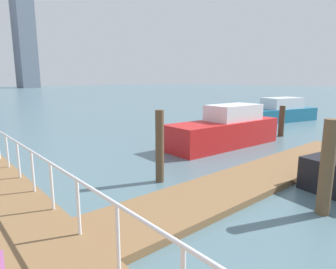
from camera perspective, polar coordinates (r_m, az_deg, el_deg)
ground_plane at (r=15.99m, az=-21.27°, el=-1.46°), size 300.00×300.00×0.00m
floating_dock at (r=10.06m, az=17.93°, el=-7.67°), size 13.30×2.00×0.18m
boardwalk_railing at (r=3.84m, az=-4.46°, el=-20.00°), size 0.06×23.24×1.08m
dock_piling_0 at (r=7.75m, az=28.90°, el=-5.79°), size 0.32×0.32×2.30m
dock_piling_1 at (r=17.65m, az=21.54°, el=2.48°), size 0.32×0.32×1.74m
dock_piling_2 at (r=8.96m, az=-1.65°, el=-2.40°), size 0.27×0.27×2.28m
moored_boat_1 at (r=14.33m, az=11.31°, el=0.95°), size 6.26×2.16×1.98m
moored_boat_3 at (r=23.88m, az=20.64°, el=4.09°), size 7.54×3.59×1.82m
skyline_tower_3 at (r=133.21m, az=-26.46°, el=15.82°), size 6.62×11.10×34.95m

